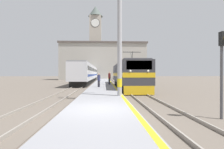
# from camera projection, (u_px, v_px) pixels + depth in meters

# --- Properties ---
(ground_plane) EXTENTS (200.00, 200.00, 0.00)m
(ground_plane) POSITION_uv_depth(u_px,v_px,m) (103.00, 83.00, 37.78)
(ground_plane) COLOR #60564C
(platform) EXTENTS (3.16, 140.00, 0.45)m
(platform) POSITION_uv_depth(u_px,v_px,m) (103.00, 83.00, 32.78)
(platform) COLOR gray
(platform) RESTS_ON ground
(rail_track_near) EXTENTS (2.83, 140.00, 0.16)m
(rail_track_near) POSITION_uv_depth(u_px,v_px,m) (121.00, 84.00, 32.93)
(rail_track_near) COLOR #60564C
(rail_track_near) RESTS_ON ground
(rail_track_far) EXTENTS (2.83, 140.00, 0.16)m
(rail_track_far) POSITION_uv_depth(u_px,v_px,m) (84.00, 84.00, 32.62)
(rail_track_far) COLOR #60564C
(rail_track_far) RESTS_ON ground
(locomotive_train) EXTENTS (2.92, 17.07, 4.46)m
(locomotive_train) POSITION_uv_depth(u_px,v_px,m) (127.00, 75.00, 23.95)
(locomotive_train) COLOR black
(locomotive_train) RESTS_ON ground
(passenger_train) EXTENTS (2.92, 50.75, 3.83)m
(passenger_train) POSITION_uv_depth(u_px,v_px,m) (91.00, 73.00, 48.84)
(passenger_train) COLOR black
(passenger_train) RESTS_ON ground
(catenary_mast) EXTENTS (2.36, 0.34, 8.74)m
(catenary_mast) POSITION_uv_depth(u_px,v_px,m) (120.00, 35.00, 12.24)
(catenary_mast) COLOR #9E9EA3
(catenary_mast) RESTS_ON platform
(person_on_platform) EXTENTS (0.34, 0.34, 1.58)m
(person_on_platform) POSITION_uv_depth(u_px,v_px,m) (99.00, 80.00, 20.20)
(person_on_platform) COLOR #23232D
(person_on_platform) RESTS_ON platform
(second_waiting_passenger) EXTENTS (0.34, 0.34, 1.81)m
(second_waiting_passenger) POSITION_uv_depth(u_px,v_px,m) (109.00, 78.00, 24.87)
(second_waiting_passenger) COLOR #23232D
(second_waiting_passenger) RESTS_ON platform
(clock_tower) EXTENTS (5.69, 5.69, 28.94)m
(clock_tower) POSITION_uv_depth(u_px,v_px,m) (96.00, 40.00, 69.75)
(clock_tower) COLOR #ADA393
(clock_tower) RESTS_ON ground
(station_building) EXTENTS (27.97, 8.05, 12.04)m
(station_building) POSITION_uv_depth(u_px,v_px,m) (103.00, 61.00, 57.63)
(station_building) COLOR #A8A399
(station_building) RESTS_ON ground
(signal_post) EXTENTS (0.30, 0.39, 3.80)m
(signal_post) POSITION_uv_depth(u_px,v_px,m) (223.00, 61.00, 7.57)
(signal_post) COLOR #4C4C51
(signal_post) RESTS_ON ground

